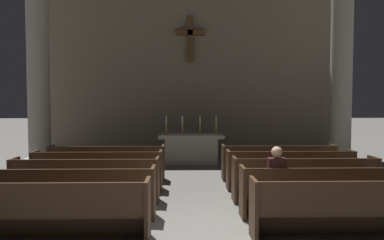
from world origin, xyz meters
name	(u,v)px	position (x,y,z in m)	size (l,w,h in m)	color
ground_plane	(201,240)	(0.00, 0.00, 0.00)	(80.00, 80.00, 0.00)	#66635E
pew_left_row_1	(48,211)	(-2.32, -0.04, 0.48)	(3.06, 0.50, 0.95)	#422B19
pew_left_row_2	(70,193)	(-2.32, 1.03, 0.48)	(3.06, 0.50, 0.95)	#422B19
pew_left_row_3	(86,180)	(-2.32, 2.11, 0.48)	(3.06, 0.50, 0.95)	#422B19
pew_left_row_4	(98,171)	(-2.32, 3.18, 0.48)	(3.06, 0.50, 0.95)	#422B19
pew_left_row_5	(107,163)	(-2.32, 4.25, 0.48)	(3.06, 0.50, 0.95)	#422B19
pew_right_row_1	(351,209)	(2.32, -0.04, 0.48)	(3.06, 0.50, 0.95)	#422B19
pew_right_row_2	(324,192)	(2.32, 1.03, 0.48)	(3.06, 0.50, 0.95)	#422B19
pew_right_row_3	(305,179)	(2.32, 2.11, 0.48)	(3.06, 0.50, 0.95)	#422B19
pew_right_row_4	(290,170)	(2.32, 3.18, 0.48)	(3.06, 0.50, 0.95)	#422B19
pew_right_row_5	(279,162)	(2.32, 4.25, 0.48)	(3.06, 0.50, 0.95)	#422B19
column_left_second	(38,58)	(-5.12, 6.88, 3.59)	(1.08, 1.08, 7.35)	#ADA89E
column_right_second	(341,58)	(5.12, 6.88, 3.59)	(1.08, 1.08, 7.35)	#ADA89E
altar	(191,148)	(0.00, 6.92, 0.53)	(2.20, 0.90, 1.01)	#A8A399
candlestick_outer_left	(166,128)	(-0.85, 6.92, 1.21)	(0.16, 0.16, 0.62)	#B79338
candlestick_inner_left	(182,128)	(-0.30, 6.92, 1.21)	(0.16, 0.16, 0.62)	#B79338
candlestick_inner_right	(200,128)	(0.30, 6.92, 1.21)	(0.16, 0.16, 0.62)	#B79338
candlestick_outer_right	(216,128)	(0.85, 6.92, 1.21)	(0.16, 0.16, 0.62)	#B79338
apse_with_cross	(190,51)	(0.00, 9.17, 4.14)	(11.39, 0.46, 8.27)	gray
lone_worshipper	(275,180)	(1.43, 1.07, 0.69)	(0.32, 0.43, 1.32)	#26262B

